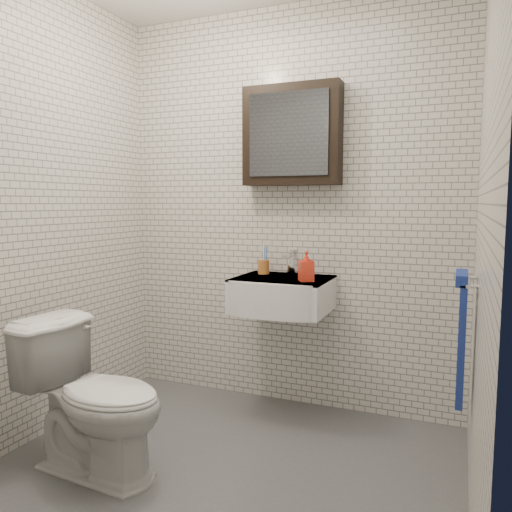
# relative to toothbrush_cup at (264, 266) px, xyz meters

# --- Properties ---
(ground) EXTENTS (2.20, 2.00, 0.01)m
(ground) POSITION_rel_toothbrush_cup_xyz_m (0.11, -0.88, -0.89)
(ground) COLOR #4F5257
(ground) RESTS_ON ground
(room_shell) EXTENTS (2.22, 2.02, 2.51)m
(room_shell) POSITION_rel_toothbrush_cup_xyz_m (0.11, -0.88, 0.57)
(room_shell) COLOR silver
(room_shell) RESTS_ON ground
(washbasin) EXTENTS (0.55, 0.50, 0.20)m
(washbasin) POSITION_rel_toothbrush_cup_xyz_m (0.16, -0.14, -0.14)
(washbasin) COLOR white
(washbasin) RESTS_ON room_shell
(faucet) EXTENTS (0.06, 0.20, 0.15)m
(faucet) POSITION_rel_toothbrush_cup_xyz_m (0.16, 0.05, 0.02)
(faucet) COLOR silver
(faucet) RESTS_ON washbasin
(mirror_cabinet) EXTENTS (0.60, 0.15, 0.60)m
(mirror_cabinet) POSITION_rel_toothbrush_cup_xyz_m (0.16, 0.05, 0.80)
(mirror_cabinet) COLOR black
(mirror_cabinet) RESTS_ON room_shell
(towel_rail) EXTENTS (0.09, 0.30, 0.58)m
(towel_rail) POSITION_rel_toothbrush_cup_xyz_m (1.16, -0.53, -0.17)
(towel_rail) COLOR silver
(towel_rail) RESTS_ON room_shell
(toothbrush_cup) EXTENTS (0.09, 0.09, 0.20)m
(toothbrush_cup) POSITION_rel_toothbrush_cup_xyz_m (0.00, 0.00, 0.00)
(toothbrush_cup) COLOR #B56C2D
(toothbrush_cup) RESTS_ON washbasin
(soap_bottle) EXTENTS (0.11, 0.11, 0.17)m
(soap_bottle) POSITION_rel_toothbrush_cup_xyz_m (0.33, -0.18, 0.04)
(soap_bottle) COLOR orange
(soap_bottle) RESTS_ON washbasin
(toilet) EXTENTS (0.75, 0.47, 0.74)m
(toilet) POSITION_rel_toothbrush_cup_xyz_m (-0.44, -1.06, -0.53)
(toilet) COLOR white
(toilet) RESTS_ON ground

